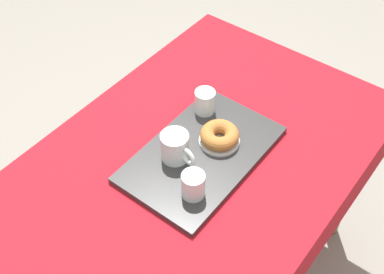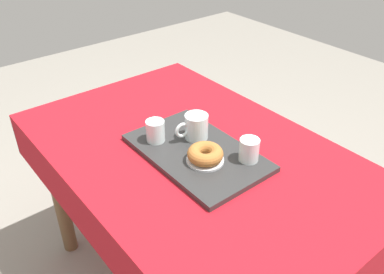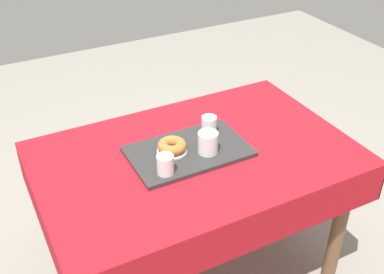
{
  "view_description": "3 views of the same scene",
  "coord_description": "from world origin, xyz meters",
  "views": [
    {
      "loc": [
        -0.76,
        -0.58,
        1.86
      ],
      "look_at": [
        0.04,
        0.03,
        0.78
      ],
      "focal_mm": 47.37,
      "sensor_mm": 36.0,
      "label": 1
    },
    {
      "loc": [
        0.89,
        -0.72,
        1.53
      ],
      "look_at": [
        0.01,
        -0.01,
        0.8
      ],
      "focal_mm": 38.03,
      "sensor_mm": 36.0,
      "label": 2
    },
    {
      "loc": [
        0.74,
        1.39,
        1.84
      ],
      "look_at": [
        0.01,
        -0.02,
        0.8
      ],
      "focal_mm": 44.36,
      "sensor_mm": 36.0,
      "label": 3
    }
  ],
  "objects": [
    {
      "name": "serving_tray",
      "position": [
        0.03,
        -0.01,
        0.74
      ],
      "size": [
        0.48,
        0.3,
        0.02
      ],
      "primitive_type": "cube",
      "color": "#2D2D2D",
      "rests_on": "dining_table"
    },
    {
      "name": "sugar_donut_left",
      "position": [
        0.09,
        -0.03,
        0.78
      ],
      "size": [
        0.12,
        0.12,
        0.04
      ],
      "primitive_type": "torus",
      "color": "#A3662D",
      "rests_on": "donut_plate_left"
    },
    {
      "name": "donut_plate_left",
      "position": [
        0.09,
        -0.03,
        0.76
      ],
      "size": [
        0.12,
        0.12,
        0.01
      ],
      "primitive_type": "cylinder",
      "color": "silver",
      "rests_on": "serving_tray"
    },
    {
      "name": "tea_mug_left",
      "position": [
        -0.03,
        0.04,
        0.79
      ],
      "size": [
        0.08,
        0.12,
        0.09
      ],
      "color": "silver",
      "rests_on": "serving_tray"
    },
    {
      "name": "water_glass_near",
      "position": [
        0.17,
        0.09,
        0.79
      ],
      "size": [
        0.06,
        0.06,
        0.08
      ],
      "color": "silver",
      "rests_on": "serving_tray"
    },
    {
      "name": "water_glass_far",
      "position": [
        -0.11,
        -0.08,
        0.79
      ],
      "size": [
        0.06,
        0.06,
        0.08
      ],
      "color": "silver",
      "rests_on": "serving_tray"
    },
    {
      "name": "dining_table",
      "position": [
        0.0,
        0.0,
        0.64
      ],
      "size": [
        1.28,
        0.83,
        0.73
      ],
      "color": "#A8141E",
      "rests_on": "ground"
    }
  ]
}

